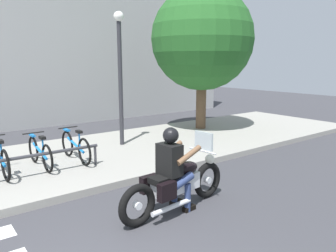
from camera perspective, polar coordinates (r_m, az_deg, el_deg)
motorcycle at (r=5.58m, az=1.48°, el=-10.08°), size 2.31×0.70×1.27m
rider at (r=5.41m, az=0.89°, el=-6.59°), size 0.66×0.58×1.46m
bicycle_3 at (r=7.90m, az=-21.42°, el=-4.31°), size 0.48×1.59×0.75m
bicycle_4 at (r=8.15m, az=-15.83°, el=-3.44°), size 0.48×1.65×0.78m
bike_rack at (r=7.19m, az=-26.59°, el=-5.61°), size 3.91×0.07×0.49m
street_lamp at (r=9.29m, az=-8.36°, el=10.15°), size 0.28×0.28×3.84m
tree_near_rack at (r=11.68m, az=5.99°, el=14.80°), size 3.53×3.53×5.04m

